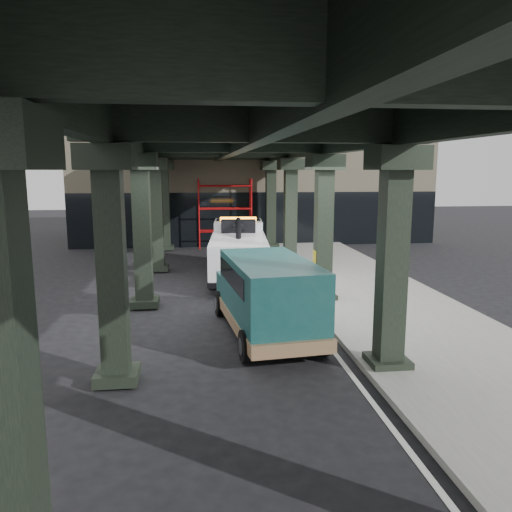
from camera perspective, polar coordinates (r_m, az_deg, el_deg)
ground at (r=15.11m, az=-0.25°, el=-7.51°), size 90.00×90.00×0.00m
sidewalk at (r=18.01m, az=13.42°, el=-4.69°), size 5.00×40.00×0.15m
lane_stripe at (r=17.27m, az=4.62°, el=-5.31°), size 0.12×38.00×0.01m
viaduct at (r=16.41m, az=-2.51°, el=13.16°), size 7.40×32.00×6.40m
building at (r=34.53m, az=-0.78°, el=8.98°), size 22.00×10.00×8.00m
scaffolding at (r=29.12m, az=-3.58°, el=5.08°), size 3.08×0.88×4.00m
tow_truck at (r=21.13m, az=-2.02°, el=0.90°), size 2.77×7.83×2.52m
towed_van at (r=13.53m, az=1.26°, el=-4.43°), size 2.64×5.56×2.18m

